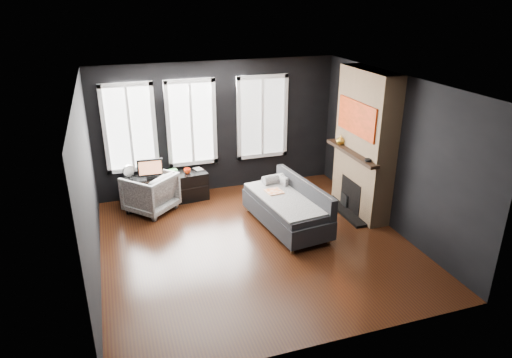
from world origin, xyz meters
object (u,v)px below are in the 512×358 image
object	(u,v)px
sofa	(286,205)
mug	(187,170)
monitor	(150,167)
media_console	(166,189)
armchair	(150,191)
book	(195,165)
mantel_vase	(341,140)

from	to	relation	value
sofa	mug	xyz separation A→B (m)	(-1.46, 1.68, 0.23)
monitor	mug	bearing A→B (deg)	4.95
mug	media_console	bearing A→B (deg)	177.02
sofa	armchair	distance (m)	2.64
media_console	mug	size ratio (longest dim) A/B	12.19
sofa	mug	world-z (taller)	sofa
book	armchair	bearing A→B (deg)	-157.07
monitor	mantel_vase	bearing A→B (deg)	-13.71
mug	book	bearing A→B (deg)	35.26
sofa	armchair	size ratio (longest dim) A/B	2.28
armchair	monitor	size ratio (longest dim) A/B	1.69
monitor	sofa	bearing A→B (deg)	-34.43
mantel_vase	mug	bearing A→B (deg)	159.15
armchair	mantel_vase	size ratio (longest dim) A/B	4.72
media_console	armchair	bearing A→B (deg)	-142.92
sofa	mug	size ratio (longest dim) A/B	14.05
media_console	sofa	bearing A→B (deg)	-47.58
armchair	book	world-z (taller)	armchair
media_console	book	world-z (taller)	book
monitor	book	distance (m)	0.91
sofa	media_console	size ratio (longest dim) A/B	1.15
armchair	mantel_vase	xyz separation A→B (m)	(3.57, -0.79, 0.89)
mug	mantel_vase	xyz separation A→B (m)	(2.80, -1.07, 0.68)
mug	book	world-z (taller)	book
armchair	sofa	bearing A→B (deg)	105.23
armchair	monitor	bearing A→B (deg)	-146.40
sofa	book	size ratio (longest dim) A/B	9.29
media_console	book	size ratio (longest dim) A/B	8.06
mug	armchair	bearing A→B (deg)	-160.28
monitor	mantel_vase	size ratio (longest dim) A/B	2.79
media_console	mug	distance (m)	0.58
sofa	book	xyz separation A→B (m)	(-1.28, 1.80, 0.26)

